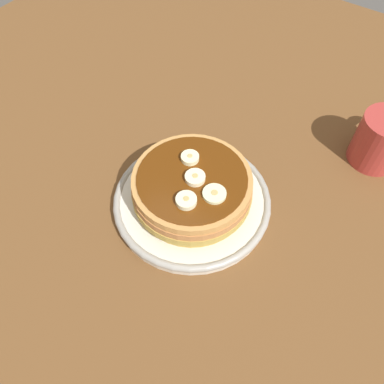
# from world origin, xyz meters

# --- Properties ---
(ground_plane) EXTENTS (1.40, 1.40, 0.03)m
(ground_plane) POSITION_xyz_m (0.00, 0.00, -0.01)
(ground_plane) COLOR brown
(plate) EXTENTS (0.24, 0.24, 0.02)m
(plate) POSITION_xyz_m (0.00, 0.00, 0.01)
(plate) COLOR silver
(plate) RESTS_ON ground_plane
(pancake_stack) EXTENTS (0.17, 0.18, 0.05)m
(pancake_stack) POSITION_xyz_m (0.00, 0.00, 0.04)
(pancake_stack) COLOR #BD9541
(pancake_stack) RESTS_ON plate
(banana_slice_0) EXTENTS (0.03, 0.03, 0.01)m
(banana_slice_0) POSITION_xyz_m (-0.00, -0.01, 0.07)
(banana_slice_0) COLOR #FBEEC1
(banana_slice_0) RESTS_ON pancake_stack
(banana_slice_1) EXTENTS (0.03, 0.03, 0.01)m
(banana_slice_1) POSITION_xyz_m (-0.01, -0.04, 0.07)
(banana_slice_1) COLOR #EAEDB8
(banana_slice_1) RESTS_ON pancake_stack
(banana_slice_2) EXTENTS (0.03, 0.03, 0.01)m
(banana_slice_2) POSITION_xyz_m (0.03, 0.02, 0.07)
(banana_slice_2) COLOR #F9F3BA
(banana_slice_2) RESTS_ON pancake_stack
(banana_slice_3) EXTENTS (0.03, 0.03, 0.01)m
(banana_slice_3) POSITION_xyz_m (-0.04, -0.02, 0.07)
(banana_slice_3) COLOR #F0EEBF
(banana_slice_3) RESTS_ON pancake_stack
(coffee_mug) EXTENTS (0.11, 0.08, 0.09)m
(coffee_mug) POSITION_xyz_m (0.25, -0.19, 0.04)
(coffee_mug) COLOR #B23833
(coffee_mug) RESTS_ON ground_plane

